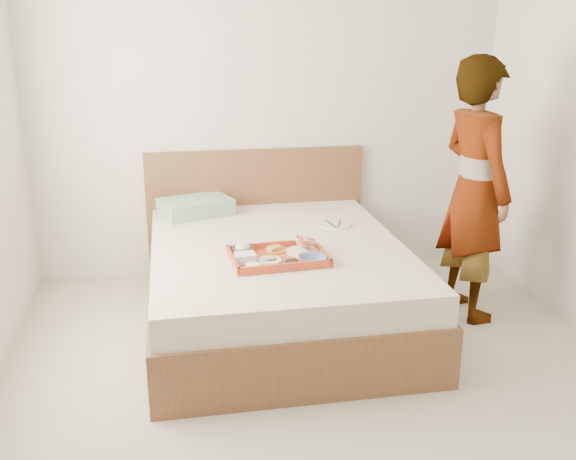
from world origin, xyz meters
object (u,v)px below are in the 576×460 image
(bed, at_px, (277,283))
(dinner_plate, at_px, (335,225))
(person, at_px, (475,190))
(tray, at_px, (278,256))

(bed, distance_m, dinner_plate, 0.61)
(bed, relative_size, person, 1.19)
(tray, height_order, person, person)
(dinner_plate, bearing_deg, bed, -145.60)
(bed, distance_m, tray, 0.41)
(person, bearing_deg, bed, 77.61)
(tray, relative_size, person, 0.33)
(tray, distance_m, person, 1.35)
(bed, bearing_deg, dinner_plate, 34.40)
(tray, bearing_deg, dinner_plate, 46.57)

